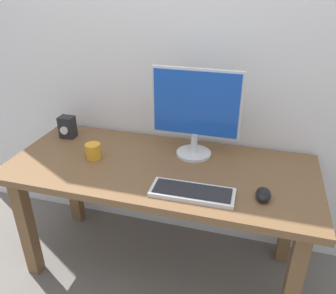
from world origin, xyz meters
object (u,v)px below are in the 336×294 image
object	(u,v)px
monitor	(196,110)
keyboard_primary	(192,192)
coffee_mug	(93,151)
desk	(160,182)
audio_controller	(67,127)
mouse	(263,194)

from	to	relation	value
monitor	keyboard_primary	bearing A→B (deg)	-79.02
monitor	coffee_mug	size ratio (longest dim) A/B	5.66
keyboard_primary	coffee_mug	bearing A→B (deg)	162.48
desk	audio_controller	xyz separation A→B (m)	(-0.66, 0.19, 0.17)
keyboard_primary	coffee_mug	distance (m)	0.63
audio_controller	coffee_mug	world-z (taller)	audio_controller
keyboard_primary	coffee_mug	xyz separation A→B (m)	(-0.60, 0.19, 0.03)
mouse	audio_controller	world-z (taller)	audio_controller
monitor	audio_controller	bearing A→B (deg)	179.81
mouse	coffee_mug	xyz separation A→B (m)	(-0.92, 0.13, 0.02)
audio_controller	monitor	bearing A→B (deg)	-0.19
monitor	keyboard_primary	world-z (taller)	monitor
monitor	audio_controller	size ratio (longest dim) A/B	3.63
keyboard_primary	audio_controller	xyz separation A→B (m)	(-0.89, 0.40, 0.06)
mouse	coffee_mug	world-z (taller)	coffee_mug
mouse	monitor	bearing A→B (deg)	139.02
audio_controller	coffee_mug	xyz separation A→B (m)	(0.28, -0.21, -0.02)
monitor	audio_controller	world-z (taller)	monitor
keyboard_primary	coffee_mug	world-z (taller)	coffee_mug
mouse	audio_controller	distance (m)	1.25
keyboard_primary	mouse	size ratio (longest dim) A/B	3.63
audio_controller	coffee_mug	size ratio (longest dim) A/B	1.56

